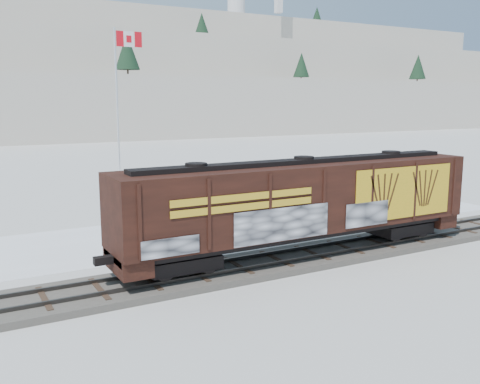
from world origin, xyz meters
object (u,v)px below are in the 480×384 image
car_white (161,226)px  car_dark (354,205)px  flagpole (120,143)px  hopper_railcar (303,200)px  car_silver (164,227)px

car_white → car_dark: (13.22, -0.10, -0.11)m
flagpole → hopper_railcar: bearing=-76.9°
hopper_railcar → car_white: size_ratio=4.02×
hopper_railcar → car_dark: hopper_railcar is taller
car_silver → car_white: 0.32m
hopper_railcar → car_silver: 7.95m
hopper_railcar → car_silver: bearing=124.5°
car_silver → flagpole: bearing=-25.0°
hopper_railcar → flagpole: (-3.68, 15.84, 1.64)m
hopper_railcar → car_silver: (-4.35, 6.32, -2.07)m
car_silver → car_dark: size_ratio=1.02×
hopper_railcar → flagpole: size_ratio=1.48×
flagpole → car_white: bearing=-94.5°
flagpole → car_dark: 16.04m
car_silver → car_white: (-0.06, 0.32, -0.01)m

